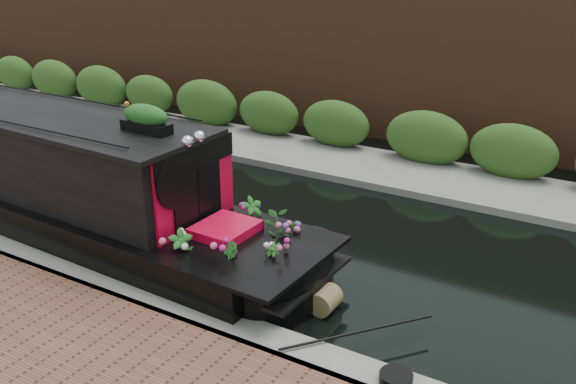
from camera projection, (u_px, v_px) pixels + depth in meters
The scene contains 8 objects.
ground at pixel (228, 220), 12.94m from camera, with size 80.00×80.00×0.00m, color black.
near_bank_coping at pixel (108, 293), 10.32m from camera, with size 40.00×0.60×0.50m, color slate.
far_bank_path at pixel (325, 162), 16.29m from camera, with size 40.00×2.40×0.34m, color slate.
far_hedge at pixel (341, 152), 17.01m from camera, with size 40.00×1.10×2.80m, color #284F1A.
far_brick_wall at pixel (373, 132), 18.68m from camera, with size 40.00×1.00×8.00m, color #56321D.
narrowboat at pixel (22, 176), 12.75m from camera, with size 12.97×2.73×3.05m.
rope_fender at pixel (326, 300), 9.77m from camera, with size 0.38×0.38×0.45m, color brown.
coiled_mooring_rope at pixel (396, 378), 7.87m from camera, with size 0.42×0.42×0.12m, color black.
Camera 1 is at (7.08, -9.51, 5.37)m, focal length 40.00 mm.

